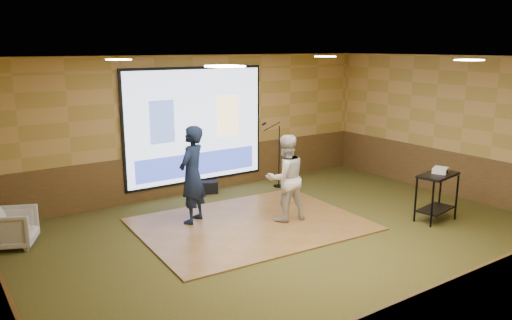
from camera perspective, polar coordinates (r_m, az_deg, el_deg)
ground at (r=8.50m, az=4.36°, el=-9.12°), size 9.00×9.00×0.00m
room_shell at (r=7.96m, az=4.62°, el=5.00°), size 9.04×7.04×3.02m
wainscot_back at (r=11.14m, az=-6.83°, el=-1.26°), size 9.00×0.04×0.95m
wainscot_front at (r=6.24m, az=25.48°, el=-14.15°), size 9.00×0.04×0.95m
wainscot_right at (r=11.57m, az=22.02°, el=-1.59°), size 0.04×7.00×0.95m
projector_screen at (r=10.91m, az=-6.87°, el=3.80°), size 3.32×0.06×2.52m
downlight_nw at (r=8.40m, az=-15.44°, el=11.00°), size 0.32×0.32×0.02m
downlight_ne at (r=10.68m, az=7.90°, el=11.64°), size 0.32×0.32×0.02m
downlight_sw at (r=5.39m, az=-3.58°, el=10.64°), size 0.32×0.32×0.02m
downlight_se at (r=8.53m, az=23.18°, el=10.46°), size 0.32×0.32×0.02m
dance_floor at (r=9.16m, az=-0.58°, el=-7.34°), size 4.07×3.19×0.03m
player_left at (r=9.06m, az=-7.31°, el=-1.67°), size 0.78×0.72×1.78m
player_right at (r=9.12m, az=3.39°, el=-2.07°), size 0.86×0.72×1.60m
av_table at (r=9.78m, az=19.98°, el=-3.10°), size 0.85×0.45×0.90m
projector at (r=9.79m, az=20.33°, el=-1.11°), size 0.37×0.34×0.10m
mic_stand at (r=11.45m, az=2.41°, el=-0.70°), size 0.60×0.25×1.54m
banquet_chair at (r=9.03m, az=-26.04°, el=-7.00°), size 0.90×0.89×0.62m
duffel_bag at (r=11.11m, az=-5.53°, el=-3.11°), size 0.50×0.42×0.26m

